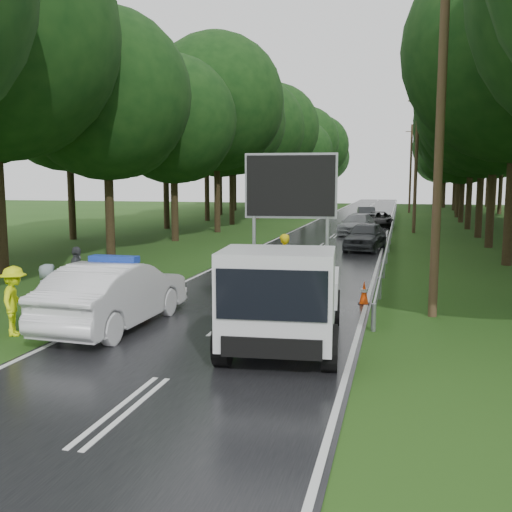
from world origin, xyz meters
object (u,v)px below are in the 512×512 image
(barrier, at_px, (274,273))
(queue_car_second, at_px, (357,224))
(queue_car_first, at_px, (365,236))
(civilian, at_px, (283,277))
(officer, at_px, (284,261))
(work_truck, at_px, (284,296))
(queue_car_third, at_px, (378,220))
(queue_car_fourth, at_px, (366,215))
(police_sedan, at_px, (115,295))

(barrier, distance_m, queue_car_second, 21.94)
(queue_car_first, relative_size, queue_car_second, 0.90)
(civilian, bearing_deg, officer, 78.57)
(work_truck, distance_m, queue_car_third, 33.41)
(queue_car_third, relative_size, queue_car_fourth, 1.12)
(barrier, height_order, queue_car_third, queue_car_third)
(officer, xyz_separation_m, queue_car_second, (0.98, 20.64, -0.25))
(work_truck, distance_m, barrier, 5.68)
(civilian, relative_size, queue_car_third, 0.34)
(barrier, relative_size, civilian, 1.44)
(police_sedan, xyz_separation_m, officer, (3.09, 6.14, 0.11))
(officer, distance_m, queue_car_second, 20.67)
(civilian, bearing_deg, work_truck, -100.84)
(civilian, xyz_separation_m, queue_car_third, (1.75, 28.78, -0.15))
(work_truck, relative_size, civilian, 3.52)
(barrier, distance_m, queue_car_first, 13.40)
(officer, bearing_deg, work_truck, 66.44)
(officer, relative_size, queue_car_first, 0.43)
(barrier, xyz_separation_m, queue_car_fourth, (0.93, 33.92, -0.07))
(police_sedan, height_order, civilian, police_sedan)
(police_sedan, bearing_deg, barrier, -120.33)
(police_sedan, relative_size, queue_car_third, 1.11)
(barrier, distance_m, civilian, 0.99)
(queue_car_first, bearing_deg, work_truck, -84.25)
(officer, xyz_separation_m, queue_car_third, (2.18, 26.64, -0.31))
(queue_car_second, bearing_deg, civilian, -83.43)
(work_truck, xyz_separation_m, barrier, (-1.43, 5.48, -0.42))
(work_truck, xyz_separation_m, queue_car_first, (0.67, 18.72, -0.42))
(civilian, height_order, queue_car_fourth, civilian)
(queue_car_second, bearing_deg, queue_car_first, -74.98)
(officer, bearing_deg, barrier, 52.71)
(queue_car_third, bearing_deg, queue_car_second, -104.41)
(work_truck, xyz_separation_m, officer, (-1.38, 6.75, -0.22))
(queue_car_second, bearing_deg, barrier, -84.72)
(work_truck, distance_m, queue_car_second, 27.41)
(queue_car_first, height_order, queue_car_third, queue_car_first)
(civilian, xyz_separation_m, queue_car_first, (1.63, 14.11, -0.05))
(police_sedan, relative_size, officer, 2.69)
(police_sedan, relative_size, work_truck, 0.92)
(officer, relative_size, queue_car_fourth, 0.46)
(police_sedan, distance_m, queue_car_third, 33.21)
(work_truck, bearing_deg, civilian, 96.39)
(police_sedan, relative_size, queue_car_first, 1.17)
(queue_car_fourth, bearing_deg, work_truck, -96.65)
(officer, bearing_deg, civilian, 66.04)
(work_truck, relative_size, queue_car_third, 1.21)
(queue_car_first, xyz_separation_m, queue_car_fourth, (-1.17, 20.68, -0.07))
(work_truck, height_order, barrier, work_truck)
(queue_car_first, bearing_deg, police_sedan, -98.08)
(police_sedan, height_order, barrier, police_sedan)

